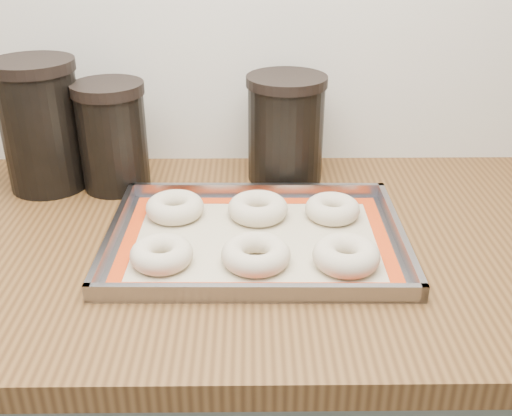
{
  "coord_description": "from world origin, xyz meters",
  "views": [
    {
      "loc": [
        0.13,
        0.83,
        1.38
      ],
      "look_at": [
        0.14,
        1.65,
        0.96
      ],
      "focal_mm": 42.0,
      "sensor_mm": 36.0,
      "label": 1
    }
  ],
  "objects_px": {
    "bagel_back_right": "(332,209)",
    "canister_mid": "(113,136)",
    "bagel_front_mid": "(256,254)",
    "bagel_back_mid": "(258,208)",
    "bagel_back_left": "(175,207)",
    "canister_left": "(41,125)",
    "baking_tray": "(256,238)",
    "bagel_front_left": "(162,254)",
    "bagel_front_right": "(346,255)",
    "canister_right": "(286,128)"
  },
  "relations": [
    {
      "from": "bagel_back_right",
      "to": "canister_mid",
      "type": "bearing_deg",
      "value": 160.12
    },
    {
      "from": "bagel_front_mid",
      "to": "bagel_back_mid",
      "type": "relative_size",
      "value": 1.02
    },
    {
      "from": "bagel_back_left",
      "to": "bagel_back_right",
      "type": "distance_m",
      "value": 0.27
    },
    {
      "from": "bagel_back_right",
      "to": "canister_left",
      "type": "bearing_deg",
      "value": 164.23
    },
    {
      "from": "baking_tray",
      "to": "bagel_back_left",
      "type": "height_order",
      "value": "bagel_back_left"
    },
    {
      "from": "bagel_front_left",
      "to": "canister_left",
      "type": "xyz_separation_m",
      "value": [
        -0.25,
        0.29,
        0.1
      ]
    },
    {
      "from": "bagel_front_right",
      "to": "bagel_back_left",
      "type": "relative_size",
      "value": 1.01
    },
    {
      "from": "bagel_front_left",
      "to": "bagel_front_mid",
      "type": "relative_size",
      "value": 0.91
    },
    {
      "from": "bagel_back_right",
      "to": "canister_mid",
      "type": "height_order",
      "value": "canister_mid"
    },
    {
      "from": "bagel_back_right",
      "to": "bagel_front_mid",
      "type": "bearing_deg",
      "value": -132.05
    },
    {
      "from": "bagel_back_left",
      "to": "canister_mid",
      "type": "distance_m",
      "value": 0.2
    },
    {
      "from": "bagel_front_right",
      "to": "canister_right",
      "type": "relative_size",
      "value": 0.49
    },
    {
      "from": "baking_tray",
      "to": "bagel_front_right",
      "type": "height_order",
      "value": "bagel_front_right"
    },
    {
      "from": "bagel_back_right",
      "to": "canister_mid",
      "type": "xyz_separation_m",
      "value": [
        -0.39,
        0.14,
        0.08
      ]
    },
    {
      "from": "bagel_front_mid",
      "to": "canister_right",
      "type": "relative_size",
      "value": 0.51
    },
    {
      "from": "bagel_front_left",
      "to": "bagel_back_mid",
      "type": "relative_size",
      "value": 0.92
    },
    {
      "from": "bagel_back_left",
      "to": "bagel_back_right",
      "type": "bearing_deg",
      "value": -1.69
    },
    {
      "from": "bagel_back_left",
      "to": "bagel_back_mid",
      "type": "distance_m",
      "value": 0.14
    },
    {
      "from": "baking_tray",
      "to": "bagel_back_left",
      "type": "relative_size",
      "value": 4.76
    },
    {
      "from": "bagel_back_mid",
      "to": "canister_right",
      "type": "distance_m",
      "value": 0.2
    },
    {
      "from": "bagel_front_right",
      "to": "canister_left",
      "type": "relative_size",
      "value": 0.41
    },
    {
      "from": "bagel_front_left",
      "to": "canister_mid",
      "type": "relative_size",
      "value": 0.47
    },
    {
      "from": "bagel_front_right",
      "to": "canister_mid",
      "type": "relative_size",
      "value": 0.5
    },
    {
      "from": "bagel_front_right",
      "to": "canister_right",
      "type": "bearing_deg",
      "value": 102.3
    },
    {
      "from": "bagel_front_right",
      "to": "bagel_back_mid",
      "type": "relative_size",
      "value": 0.98
    },
    {
      "from": "bagel_back_right",
      "to": "bagel_front_right",
      "type": "bearing_deg",
      "value": -89.61
    },
    {
      "from": "bagel_back_mid",
      "to": "canister_right",
      "type": "xyz_separation_m",
      "value": [
        0.05,
        0.17,
        0.08
      ]
    },
    {
      "from": "bagel_back_left",
      "to": "canister_right",
      "type": "distance_m",
      "value": 0.27
    },
    {
      "from": "bagel_back_right",
      "to": "canister_left",
      "type": "xyz_separation_m",
      "value": [
        -0.52,
        0.15,
        0.1
      ]
    },
    {
      "from": "bagel_back_mid",
      "to": "bagel_front_mid",
      "type": "bearing_deg",
      "value": -91.96
    },
    {
      "from": "bagel_back_mid",
      "to": "canister_right",
      "type": "height_order",
      "value": "canister_right"
    },
    {
      "from": "baking_tray",
      "to": "bagel_back_mid",
      "type": "height_order",
      "value": "bagel_back_mid"
    },
    {
      "from": "bagel_front_right",
      "to": "bagel_front_mid",
      "type": "bearing_deg",
      "value": 176.92
    },
    {
      "from": "bagel_back_right",
      "to": "canister_left",
      "type": "distance_m",
      "value": 0.55
    },
    {
      "from": "canister_left",
      "to": "baking_tray",
      "type": "bearing_deg",
      "value": -29.38
    },
    {
      "from": "baking_tray",
      "to": "bagel_front_mid",
      "type": "xyz_separation_m",
      "value": [
        -0.0,
        -0.07,
        0.01
      ]
    },
    {
      "from": "bagel_back_left",
      "to": "canister_right",
      "type": "xyz_separation_m",
      "value": [
        0.19,
        0.17,
        0.08
      ]
    },
    {
      "from": "bagel_back_mid",
      "to": "bagel_back_left",
      "type": "bearing_deg",
      "value": 177.67
    },
    {
      "from": "bagel_back_left",
      "to": "bagel_front_mid",
      "type": "bearing_deg",
      "value": -48.43
    },
    {
      "from": "bagel_front_left",
      "to": "bagel_back_right",
      "type": "xyz_separation_m",
      "value": [
        0.27,
        0.14,
        -0.0
      ]
    },
    {
      "from": "bagel_back_right",
      "to": "canister_right",
      "type": "distance_m",
      "value": 0.21
    },
    {
      "from": "baking_tray",
      "to": "bagel_front_left",
      "type": "bearing_deg",
      "value": -153.15
    },
    {
      "from": "bagel_front_right",
      "to": "bagel_back_right",
      "type": "height_order",
      "value": "bagel_front_right"
    },
    {
      "from": "bagel_back_left",
      "to": "bagel_back_mid",
      "type": "relative_size",
      "value": 0.97
    },
    {
      "from": "bagel_front_right",
      "to": "canister_mid",
      "type": "distance_m",
      "value": 0.49
    },
    {
      "from": "baking_tray",
      "to": "canister_right",
      "type": "relative_size",
      "value": 2.32
    },
    {
      "from": "canister_mid",
      "to": "canister_right",
      "type": "relative_size",
      "value": 0.99
    },
    {
      "from": "bagel_back_right",
      "to": "canister_left",
      "type": "relative_size",
      "value": 0.38
    },
    {
      "from": "bagel_front_mid",
      "to": "canister_left",
      "type": "bearing_deg",
      "value": 143.07
    },
    {
      "from": "bagel_front_mid",
      "to": "bagel_back_left",
      "type": "distance_m",
      "value": 0.2
    }
  ]
}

